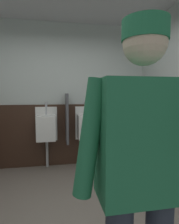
{
  "coord_description": "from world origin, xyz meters",
  "views": [
    {
      "loc": [
        -0.12,
        -1.76,
        1.39
      ],
      "look_at": [
        0.15,
        -0.33,
        1.25
      ],
      "focal_mm": 29.79,
      "sensor_mm": 36.0,
      "label": 1
    }
  ],
  "objects": [
    {
      "name": "urinal_middle",
      "position": [
        0.47,
        1.7,
        0.78
      ],
      "size": [
        0.4,
        0.34,
        1.24
      ],
      "color": "white",
      "rests_on": "ground_plane"
    },
    {
      "name": "privacy_divider_panel",
      "position": [
        0.09,
        1.63,
        0.95
      ],
      "size": [
        0.04,
        0.4,
        0.9
      ],
      "primitive_type": "cube",
      "color": "#4C4C51"
    },
    {
      "name": "urinal_left",
      "position": [
        -0.28,
        1.7,
        0.78
      ],
      "size": [
        0.4,
        0.34,
        1.24
      ],
      "color": "white",
      "rests_on": "ground_plane"
    },
    {
      "name": "person",
      "position": [
        0.3,
        -0.94,
        1.02
      ],
      "size": [
        0.65,
        0.6,
        1.73
      ],
      "color": "#2D3342",
      "rests_on": "ground_plane"
    },
    {
      "name": "wainscot_band_back",
      "position": [
        0.0,
        1.85,
        0.6
      ],
      "size": [
        3.34,
        0.03,
        1.19
      ],
      "primitive_type": "cube",
      "color": "#382319",
      "rests_on": "ground_plane"
    },
    {
      "name": "wall_back",
      "position": [
        0.0,
        1.92,
        1.36
      ],
      "size": [
        3.94,
        0.12,
        2.72
      ],
      "primitive_type": "cube",
      "color": "silver",
      "rests_on": "ground_plane"
    }
  ]
}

